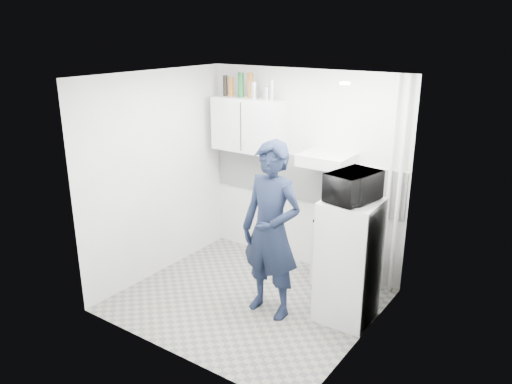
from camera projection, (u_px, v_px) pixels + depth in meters
The scene contains 24 objects.
floor at pixel (248, 300), 5.91m from camera, with size 2.80×2.80×0.00m, color gray.
ceiling at pixel (247, 76), 5.10m from camera, with size 2.80×2.80×0.00m, color white.
wall_back at pixel (304, 171), 6.48m from camera, with size 2.80×2.80×0.00m, color white.
wall_left at pixel (157, 176), 6.26m from camera, with size 2.60×2.60×0.00m, color white.
wall_right at pixel (367, 223), 4.75m from camera, with size 2.60×2.60×0.00m, color white.
person at pixel (271, 231), 5.38m from camera, with size 0.72×0.47×1.97m, color black.
stove at pixel (339, 252), 6.19m from camera, with size 0.53×0.53×0.84m, color silver.
fridge at pixel (348, 261), 5.35m from camera, with size 0.57×0.57×1.38m, color white.
stove_top at pixel (341, 219), 6.06m from camera, with size 0.50×0.50×0.03m, color black.
saucepan at pixel (333, 213), 6.07m from camera, with size 0.16×0.16×0.09m, color silver.
microwave at pixel (353, 186), 5.09m from camera, with size 0.38×0.56×0.31m, color black.
bottle_a at pixel (225, 86), 6.63m from camera, with size 0.06×0.06×0.27m, color black.
bottle_b at pixel (231, 87), 6.58m from camera, with size 0.07×0.07×0.26m, color brown.
bottle_c at pixel (241, 85), 6.48m from camera, with size 0.08×0.08×0.32m, color #144C1E.
bottle_d at pixel (250, 86), 6.40m from camera, with size 0.07×0.07×0.32m, color brown.
canister_a at pixel (254, 90), 6.39m from camera, with size 0.09×0.09×0.21m, color silver.
canister_b at pixel (266, 93), 6.29m from camera, with size 0.08×0.08×0.16m, color silver.
bottle_e at pixel (272, 90), 6.23m from camera, with size 0.06×0.06×0.25m, color silver.
upper_cabinet at pixel (249, 125), 6.58m from camera, with size 1.00×0.35×0.70m, color white.
range_hood at pixel (327, 160), 5.96m from camera, with size 0.60×0.50×0.14m, color silver.
backsplash at pixel (303, 178), 6.50m from camera, with size 2.74×0.03×0.60m, color white.
pipe_a at pixel (399, 190), 5.71m from camera, with size 0.05×0.05×2.60m, color silver.
pipe_b at pixel (389, 188), 5.78m from camera, with size 0.04×0.04×2.60m, color silver.
ceiling_spot_fixture at pixel (345, 83), 4.72m from camera, with size 0.10×0.10×0.02m, color white.
Camera 1 is at (3.05, -4.23, 3.08)m, focal length 35.00 mm.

